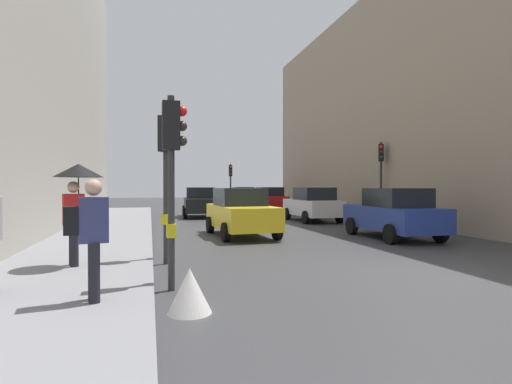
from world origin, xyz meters
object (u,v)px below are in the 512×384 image
(car_white_compact, at_px, (313,204))
(pedestrian_with_grey_backpack, at_px, (90,232))
(car_silver_hatchback, at_px, (243,197))
(car_blue_van, at_px, (394,213))
(pedestrian_with_umbrella, at_px, (77,186))
(warning_sign_triangle, at_px, (190,291))
(traffic_light_near_left, at_px, (173,156))
(traffic_light_near_right, at_px, (167,159))
(traffic_light_mid_street, at_px, (381,167))
(car_dark_suv, at_px, (200,202))
(car_yellow_taxi, at_px, (241,212))
(traffic_light_far_median, at_px, (231,178))
(car_red_sedan, at_px, (269,199))

(car_white_compact, bearing_deg, pedestrian_with_grey_backpack, -123.49)
(car_silver_hatchback, relative_size, car_blue_van, 1.00)
(pedestrian_with_umbrella, relative_size, warning_sign_triangle, 3.29)
(traffic_light_near_left, relative_size, traffic_light_near_right, 0.95)
(traffic_light_mid_street, height_order, car_dark_suv, traffic_light_mid_street)
(traffic_light_near_left, distance_m, car_yellow_taxi, 8.10)
(car_dark_suv, xyz_separation_m, pedestrian_with_grey_backpack, (-3.72, -18.17, 0.29))
(traffic_light_far_median, distance_m, car_red_sedan, 3.76)
(traffic_light_mid_street, xyz_separation_m, car_yellow_taxi, (-7.66, -3.11, -1.86))
(traffic_light_near_right, xyz_separation_m, pedestrian_with_grey_backpack, (-1.22, -3.50, -1.31))
(car_white_compact, bearing_deg, car_silver_hatchback, 90.81)
(pedestrian_with_grey_backpack, bearing_deg, traffic_light_near_left, 38.87)
(car_red_sedan, relative_size, pedestrian_with_grey_backpack, 2.38)
(traffic_light_near_right, distance_m, car_white_compact, 12.96)
(traffic_light_mid_street, bearing_deg, car_silver_hatchback, 99.17)
(traffic_light_near_right, distance_m, car_dark_suv, 14.96)
(warning_sign_triangle, bearing_deg, car_white_compact, 61.42)
(car_silver_hatchback, bearing_deg, pedestrian_with_umbrella, -109.71)
(car_red_sedan, relative_size, car_blue_van, 0.99)
(pedestrian_with_umbrella, bearing_deg, traffic_light_near_left, -46.55)
(car_yellow_taxi, distance_m, car_dark_suv, 9.75)
(pedestrian_with_grey_backpack, bearing_deg, car_red_sedan, 67.68)
(car_yellow_taxi, bearing_deg, traffic_light_near_left, -110.98)
(car_dark_suv, bearing_deg, traffic_light_near_left, -98.28)
(pedestrian_with_umbrella, height_order, pedestrian_with_grey_backpack, pedestrian_with_umbrella)
(warning_sign_triangle, bearing_deg, traffic_light_mid_street, 49.06)
(car_yellow_taxi, xyz_separation_m, car_blue_van, (5.05, -2.01, 0.00))
(traffic_light_near_right, xyz_separation_m, car_red_sedan, (8.06, 19.11, -1.59))
(car_white_compact, xyz_separation_m, warning_sign_triangle, (-7.68, -14.09, -0.55))
(traffic_light_near_right, relative_size, car_blue_van, 0.84)
(traffic_light_near_left, bearing_deg, car_red_sedan, 69.56)
(traffic_light_near_left, height_order, traffic_light_mid_street, traffic_light_mid_street)
(traffic_light_near_right, xyz_separation_m, traffic_light_far_median, (5.68, 21.55, -0.01))
(pedestrian_with_umbrella, bearing_deg, warning_sign_triangle, -58.75)
(car_white_compact, relative_size, pedestrian_with_umbrella, 1.97)
(traffic_light_mid_street, xyz_separation_m, car_dark_suv, (-8.01, 6.64, -1.86))
(car_blue_van, bearing_deg, car_silver_hatchback, 90.70)
(car_blue_van, relative_size, warning_sign_triangle, 6.51)
(traffic_light_far_median, height_order, pedestrian_with_umbrella, traffic_light_far_median)
(car_yellow_taxi, xyz_separation_m, pedestrian_with_grey_backpack, (-4.07, -8.42, 0.29))
(traffic_light_mid_street, height_order, pedestrian_with_grey_backpack, traffic_light_mid_street)
(traffic_light_near_left, height_order, car_white_compact, traffic_light_near_left)
(car_red_sedan, xyz_separation_m, car_yellow_taxi, (-5.21, -14.19, 0.00))
(traffic_light_near_right, bearing_deg, car_red_sedan, 67.12)
(pedestrian_with_grey_backpack, bearing_deg, car_dark_suv, 78.43)
(traffic_light_mid_street, relative_size, warning_sign_triangle, 6.12)
(pedestrian_with_grey_backpack, bearing_deg, car_white_compact, 56.51)
(traffic_light_near_left, distance_m, car_blue_van, 9.70)
(traffic_light_mid_street, bearing_deg, traffic_light_near_right, -142.65)
(car_red_sedan, relative_size, car_dark_suv, 0.98)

